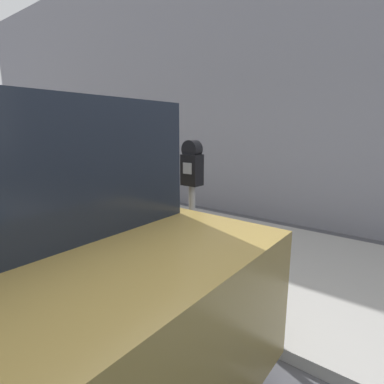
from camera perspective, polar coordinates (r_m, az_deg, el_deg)
name	(u,v)px	position (r m, az deg, el deg)	size (l,w,h in m)	color
ground_plane	(127,376)	(2.50, -12.20, -31.11)	(60.00, 60.00, 0.00)	#47474C
sidewalk	(262,261)	(3.98, 13.28, -12.73)	(24.00, 2.80, 0.10)	#9E9B96
building_facade	(325,60)	(5.67, 24.04, 22.03)	(24.00, 0.30, 5.56)	gray
parking_meter	(192,185)	(2.94, 0.00, 1.31)	(0.18, 0.15, 1.49)	gray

